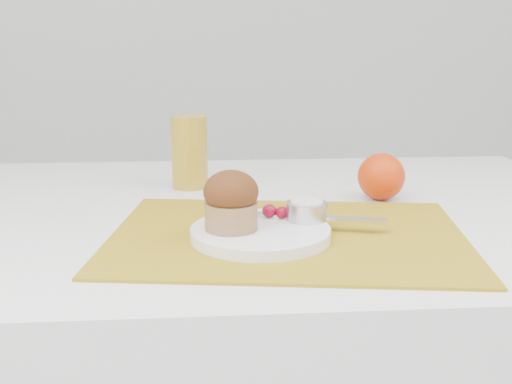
{
  "coord_description": "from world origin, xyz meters",
  "views": [
    {
      "loc": [
        -0.08,
        -0.95,
        1.03
      ],
      "look_at": [
        -0.01,
        -0.04,
        0.8
      ],
      "focal_mm": 45.0,
      "sensor_mm": 36.0,
      "label": 1
    }
  ],
  "objects": [
    {
      "name": "plate",
      "position": [
        -0.01,
        -0.12,
        0.76
      ],
      "size": [
        0.23,
        0.23,
        0.02
      ],
      "primitive_type": "cylinder",
      "rotation": [
        0.0,
        0.0,
        -0.21
      ],
      "color": "white",
      "rests_on": "placemat"
    },
    {
      "name": "muffin",
      "position": [
        -0.05,
        -0.12,
        0.81
      ],
      "size": [
        0.08,
        0.08,
        0.08
      ],
      "color": "#9E784C",
      "rests_on": "plate"
    },
    {
      "name": "raspberry_far",
      "position": [
        0.03,
        -0.07,
        0.78
      ],
      "size": [
        0.02,
        0.02,
        0.02
      ],
      "primitive_type": "ellipsoid",
      "color": "#600210",
      "rests_on": "plate"
    },
    {
      "name": "butter_knife",
      "position": [
        0.08,
        -0.08,
        0.77
      ],
      "size": [
        0.19,
        0.06,
        0.0
      ],
      "primitive_type": "cube",
      "rotation": [
        0.0,
        0.0,
        -0.27
      ],
      "color": "silver",
      "rests_on": "plate"
    },
    {
      "name": "ramekin",
      "position": [
        0.06,
        -0.08,
        0.78
      ],
      "size": [
        0.06,
        0.06,
        0.03
      ],
      "primitive_type": "cylinder",
      "rotation": [
        0.0,
        0.0,
        -0.11
      ],
      "color": "#BCBCC1",
      "rests_on": "plate"
    },
    {
      "name": "cream",
      "position": [
        0.06,
        -0.08,
        0.79
      ],
      "size": [
        0.06,
        0.06,
        0.01
      ],
      "primitive_type": "cylinder",
      "rotation": [
        0.0,
        0.0,
        -0.3
      ],
      "color": "white",
      "rests_on": "ramekin"
    },
    {
      "name": "juice_glass",
      "position": [
        -0.11,
        0.2,
        0.82
      ],
      "size": [
        0.08,
        0.08,
        0.13
      ],
      "primitive_type": "cylinder",
      "rotation": [
        0.0,
        0.0,
        0.22
      ],
      "color": "#B49221",
      "rests_on": "table"
    },
    {
      "name": "raspberry_near",
      "position": [
        0.01,
        -0.07,
        0.78
      ],
      "size": [
        0.02,
        0.02,
        0.02
      ],
      "primitive_type": "ellipsoid",
      "color": "#5F0215",
      "rests_on": "plate"
    },
    {
      "name": "placemat",
      "position": [
        0.03,
        -0.1,
        0.75
      ],
      "size": [
        0.54,
        0.43,
        0.0
      ],
      "primitive_type": "cube",
      "rotation": [
        0.0,
        0.0,
        -0.14
      ],
      "color": "#A88617",
      "rests_on": "table"
    },
    {
      "name": "orange",
      "position": [
        0.22,
        0.09,
        0.79
      ],
      "size": [
        0.08,
        0.08,
        0.08
      ],
      "primitive_type": "sphere",
      "color": "#DE3A07",
      "rests_on": "table"
    }
  ]
}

